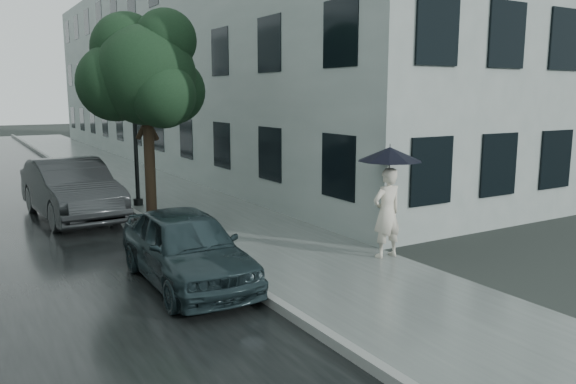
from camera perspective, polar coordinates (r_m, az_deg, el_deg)
ground at (r=9.80m, az=6.30°, el=-9.54°), size 120.00×120.00×0.00m
sidewalk at (r=20.47m, az=-13.79°, el=0.47°), size 3.50×60.00×0.01m
kerb_near at (r=20.01m, az=-18.79°, el=0.22°), size 0.15×60.00×0.15m
building_near at (r=29.07m, az=-8.59°, el=12.23°), size 7.02×36.00×9.00m
pedestrian at (r=11.38m, az=10.01°, el=-2.09°), size 0.67×0.44×1.82m
umbrella at (r=11.25m, az=10.30°, el=3.81°), size 1.41×1.41×1.34m
street_tree at (r=14.98m, az=-14.35°, el=11.54°), size 3.30×3.00×5.38m
lamp_post at (r=16.92m, az=-15.89°, el=8.49°), size 0.85×0.33×5.15m
car_near at (r=9.88m, az=-10.27°, el=-5.50°), size 1.61×3.84×1.30m
car_far at (r=15.86m, az=-21.17°, el=0.28°), size 2.01×4.86×1.56m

